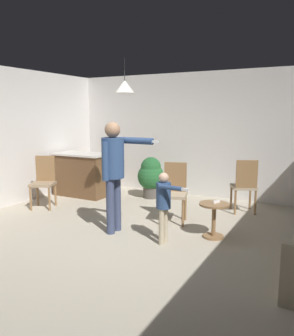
# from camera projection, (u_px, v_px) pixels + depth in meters

# --- Properties ---
(ground) EXTENTS (7.68, 7.68, 0.00)m
(ground) POSITION_uv_depth(u_px,v_px,m) (132.00, 243.00, 4.84)
(ground) COLOR #B2A893
(wall_back) EXTENTS (6.40, 0.10, 2.70)m
(wall_back) POSITION_uv_depth(u_px,v_px,m) (207.00, 135.00, 7.41)
(wall_back) COLOR silver
(wall_back) RESTS_ON ground
(kitchen_counter) EXTENTS (1.26, 0.66, 0.95)m
(kitchen_counter) POSITION_uv_depth(u_px,v_px,m) (82.00, 174.00, 7.60)
(kitchen_counter) COLOR brown
(kitchen_counter) RESTS_ON ground
(side_table_by_couch) EXTENTS (0.44, 0.44, 0.52)m
(side_table_by_couch) POSITION_uv_depth(u_px,v_px,m) (214.00, 216.00, 5.01)
(side_table_by_couch) COLOR olive
(side_table_by_couch) RESTS_ON ground
(person_adult) EXTENTS (0.84, 0.49, 1.69)m
(person_adult) POSITION_uv_depth(u_px,v_px,m) (114.00, 165.00, 5.14)
(person_adult) COLOR #384260
(person_adult) RESTS_ON ground
(person_child) EXTENTS (0.53, 0.33, 1.02)m
(person_child) POSITION_uv_depth(u_px,v_px,m) (164.00, 200.00, 4.73)
(person_child) COLOR tan
(person_child) RESTS_ON ground
(dining_chair_by_counter) EXTENTS (0.56, 0.56, 1.00)m
(dining_chair_by_counter) POSITION_uv_depth(u_px,v_px,m) (44.00, 180.00, 6.62)
(dining_chair_by_counter) COLOR olive
(dining_chair_by_counter) RESTS_ON ground
(dining_chair_near_wall) EXTENTS (0.52, 0.52, 1.00)m
(dining_chair_near_wall) POSITION_uv_depth(u_px,v_px,m) (174.00, 190.00, 5.73)
(dining_chair_near_wall) COLOR olive
(dining_chair_near_wall) RESTS_ON ground
(dining_chair_centre_back) EXTENTS (0.56, 0.56, 1.00)m
(dining_chair_centre_back) POSITION_uv_depth(u_px,v_px,m) (245.00, 184.00, 6.22)
(dining_chair_centre_back) COLOR olive
(dining_chair_centre_back) RESTS_ON ground
(potted_plant_corner) EXTENTS (0.58, 0.58, 0.89)m
(potted_plant_corner) POSITION_uv_depth(u_px,v_px,m) (151.00, 175.00, 7.38)
(potted_plant_corner) COLOR #4C4742
(potted_plant_corner) RESTS_ON ground
(spare_remote_on_table) EXTENTS (0.09, 0.13, 0.04)m
(spare_remote_on_table) POSITION_uv_depth(u_px,v_px,m) (216.00, 202.00, 5.00)
(spare_remote_on_table) COLOR white
(spare_remote_on_table) RESTS_ON side_table_by_couch
(ceiling_light_pendant) EXTENTS (0.32, 0.32, 0.55)m
(ceiling_light_pendant) POSITION_uv_depth(u_px,v_px,m) (125.00, 87.00, 5.56)
(ceiling_light_pendant) COLOR silver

